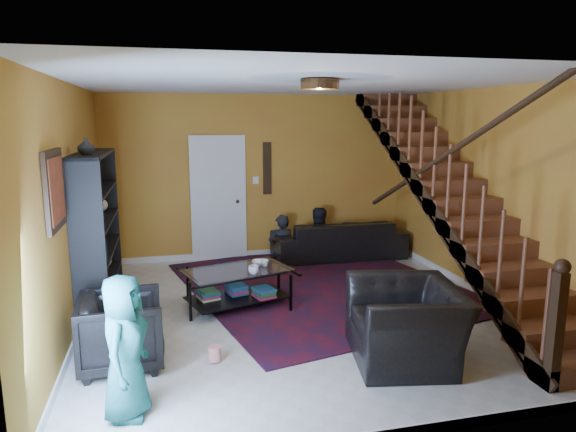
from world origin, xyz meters
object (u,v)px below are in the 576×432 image
sofa (338,239)px  armchair_left (122,331)px  coffee_table (238,285)px  bookshelf (99,236)px  armchair_right (406,323)px

sofa → armchair_left: size_ratio=2.85×
sofa → armchair_left: armchair_left is taller
armchair_left → coffee_table: bearing=-47.2°
bookshelf → armchair_left: bearing=-77.6°
armchair_left → coffee_table: armchair_left is taller
bookshelf → armchair_right: size_ratio=1.70×
armchair_left → coffee_table: 1.88m
armchair_left → bookshelf: bearing=9.9°
armchair_right → coffee_table: armchair_right is taller
bookshelf → sofa: size_ratio=0.88×
bookshelf → armchair_left: 1.76m
armchair_right → coffee_table: bearing=-132.0°
coffee_table → bookshelf: bearing=170.8°
bookshelf → coffee_table: 1.83m
sofa → armchair_left: bearing=44.7°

